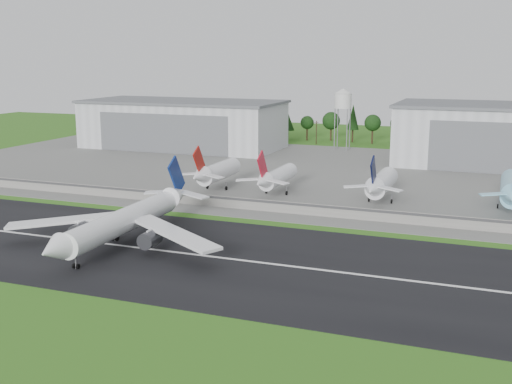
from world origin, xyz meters
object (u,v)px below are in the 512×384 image
at_px(main_airliner, 122,227).
at_px(parked_jet_red_a, 215,172).
at_px(ground_vehicle, 74,248).
at_px(parked_jet_navy, 380,184).
at_px(parked_jet_skyblue, 512,189).
at_px(parked_jet_red_b, 275,177).

relative_size(main_airliner, parked_jet_red_a, 1.89).
height_order(ground_vehicle, parked_jet_navy, parked_jet_navy).
distance_m(main_airliner, parked_jet_skyblue, 112.31).
bearing_deg(parked_jet_navy, parked_jet_skyblue, 7.64).
bearing_deg(parked_jet_red_a, parked_jet_skyblue, 3.10).
height_order(ground_vehicle, parked_jet_skyblue, parked_jet_skyblue).
relative_size(ground_vehicle, parked_jet_skyblue, 0.12).
bearing_deg(ground_vehicle, parked_jet_red_a, -12.47).
distance_m(parked_jet_navy, parked_jet_skyblue, 37.81).
height_order(main_airliner, parked_jet_red_b, main_airliner).
relative_size(main_airliner, ground_vehicle, 13.54).
bearing_deg(main_airliner, ground_vehicle, 35.19).
distance_m(parked_jet_red_a, parked_jet_navy, 55.35).
height_order(ground_vehicle, parked_jet_red_a, parked_jet_red_a).
distance_m(ground_vehicle, parked_jet_red_b, 77.61).
bearing_deg(ground_vehicle, parked_jet_navy, -48.68).
bearing_deg(ground_vehicle, parked_jet_skyblue, -61.03).
relative_size(parked_jet_red_b, parked_jet_skyblue, 0.84).
height_order(parked_jet_navy, parked_jet_skyblue, parked_jet_skyblue).
bearing_deg(parked_jet_red_a, ground_vehicle, -91.84).
distance_m(main_airliner, ground_vehicle, 12.03).
bearing_deg(parked_jet_red_b, ground_vehicle, -107.89).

